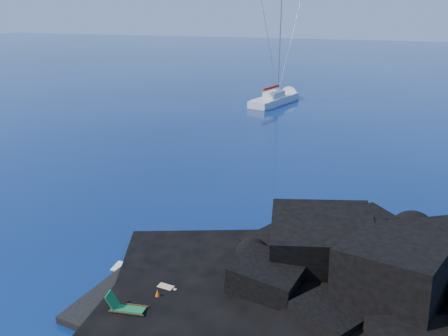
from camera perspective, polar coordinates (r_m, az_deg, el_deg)
The scene contains 9 objects.
ground at distance 22.48m, azimuth -17.51°, elevation -15.71°, with size 400.00×400.00×0.00m, color #031138.
headland at distance 21.25m, azimuth 19.45°, elevation -18.29°, with size 24.00×24.00×3.60m, color black, non-canonical shape.
beach at distance 20.75m, azimuth -6.17°, elevation -18.14°, with size 8.50×6.00×0.70m, color black.
surf_foam at distance 23.95m, azimuth -0.20°, elevation -12.25°, with size 10.00×8.00×0.06m, color white, non-canonical shape.
sailboat at distance 64.62m, azimuth 6.73°, elevation 8.41°, with size 2.96×14.09×14.78m, color silver, non-canonical shape.
deck_chair at distance 19.95m, azimuth -12.41°, elevation -17.04°, with size 1.63×0.71×1.12m, color #186C34, non-canonical shape.
towel at distance 21.39m, azimuth -7.60°, elevation -15.65°, with size 1.80×0.85×0.05m, color white.
sunbather at distance 21.29m, azimuth -7.63°, elevation -15.30°, with size 1.71×0.50×0.27m, color #DDAD74, non-canonical shape.
marker_cone at distance 20.69m, azimuth -8.65°, elevation -16.12°, with size 0.40×0.40×0.61m, color #F95C0D.
Camera 1 is at (12.13, -13.98, 12.76)m, focal length 35.00 mm.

